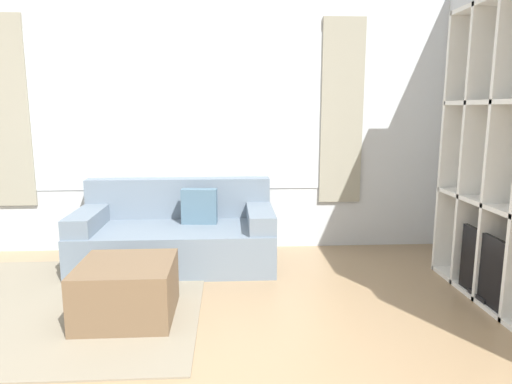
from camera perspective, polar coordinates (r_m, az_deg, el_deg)
name	(u,v)px	position (r m, az deg, el deg)	size (l,w,h in m)	color
wall_back	(179,121)	(4.84, -9.64, 8.69)	(6.76, 0.11, 2.70)	silver
area_rug	(42,305)	(3.94, -25.22, -12.71)	(2.43, 2.05, 0.01)	gray
couch_main	(177,235)	(4.51, -9.84, -5.32)	(1.85, 0.94, 0.79)	slate
ottoman	(127,290)	(3.46, -15.82, -11.76)	(0.66, 0.66, 0.41)	brown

